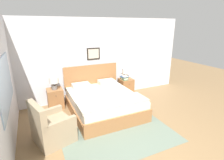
# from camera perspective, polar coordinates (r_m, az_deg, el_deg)

# --- Properties ---
(ground_plane) EXTENTS (16.00, 16.00, 0.00)m
(ground_plane) POSITION_cam_1_polar(r_m,az_deg,el_deg) (3.71, 9.68, -22.50)
(ground_plane) COLOR olive
(wall_back) EXTENTS (6.84, 0.09, 2.60)m
(wall_back) POSITION_cam_1_polar(r_m,az_deg,el_deg) (5.70, -7.23, 6.55)
(wall_back) COLOR silver
(wall_back) RESTS_ON ground_plane
(wall_left) EXTENTS (0.08, 5.41, 2.60)m
(wall_left) POSITION_cam_1_polar(r_m,az_deg,el_deg) (3.97, -31.85, -0.83)
(wall_left) COLOR silver
(wall_left) RESTS_ON ground_plane
(area_rug_main) EXTENTS (2.49, 1.58, 0.01)m
(area_rug_main) POSITION_cam_1_polar(r_m,az_deg,el_deg) (4.10, 2.59, -17.81)
(area_rug_main) COLOR slate
(area_rug_main) RESTS_ON ground_plane
(bed) EXTENTS (1.77, 2.10, 1.16)m
(bed) POSITION_cam_1_polar(r_m,az_deg,el_deg) (5.00, -2.87, -7.08)
(bed) COLOR #936038
(bed) RESTS_ON ground_plane
(armchair) EXTENTS (0.90, 0.91, 0.93)m
(armchair) POSITION_cam_1_polar(r_m,az_deg,el_deg) (4.00, -19.13, -14.56)
(armchair) COLOR #998466
(armchair) RESTS_ON ground_plane
(nightstand_near_window) EXTENTS (0.44, 0.46, 0.59)m
(nightstand_near_window) POSITION_cam_1_polar(r_m,az_deg,el_deg) (5.47, -17.98, -5.73)
(nightstand_near_window) COLOR #936038
(nightstand_near_window) RESTS_ON ground_plane
(nightstand_by_door) EXTENTS (0.44, 0.46, 0.59)m
(nightstand_by_door) POSITION_cam_1_polar(r_m,az_deg,el_deg) (6.17, 4.56, -2.24)
(nightstand_by_door) COLOR #936038
(nightstand_by_door) RESTS_ON ground_plane
(table_lamp_near_window) EXTENTS (0.27, 0.27, 0.39)m
(table_lamp_near_window) POSITION_cam_1_polar(r_m,az_deg,el_deg) (5.26, -18.47, -0.36)
(table_lamp_near_window) COLOR slate
(table_lamp_near_window) RESTS_ON nightstand_near_window
(table_lamp_by_door) EXTENTS (0.27, 0.27, 0.39)m
(table_lamp_by_door) POSITION_cam_1_polar(r_m,az_deg,el_deg) (5.98, 4.70, 2.59)
(table_lamp_by_door) COLOR slate
(table_lamp_by_door) RESTS_ON nightstand_by_door
(book_thick_bottom) EXTENTS (0.16, 0.28, 0.03)m
(book_thick_bottom) POSITION_cam_1_polar(r_m,az_deg,el_deg) (5.99, 4.01, 0.28)
(book_thick_bottom) COLOR #4C7551
(book_thick_bottom) RESTS_ON nightstand_by_door
(book_hardcover_middle) EXTENTS (0.18, 0.26, 0.04)m
(book_hardcover_middle) POSITION_cam_1_polar(r_m,az_deg,el_deg) (5.98, 4.01, 0.60)
(book_hardcover_middle) COLOR silver
(book_hardcover_middle) RESTS_ON book_thick_bottom
(book_novel_upper) EXTENTS (0.23, 0.26, 0.03)m
(book_novel_upper) POSITION_cam_1_polar(r_m,az_deg,el_deg) (5.97, 4.02, 0.89)
(book_novel_upper) COLOR #4C7551
(book_novel_upper) RESTS_ON book_hardcover_middle
(book_slim_near_top) EXTENTS (0.25, 0.26, 0.03)m
(book_slim_near_top) POSITION_cam_1_polar(r_m,az_deg,el_deg) (5.96, 4.02, 1.14)
(book_slim_near_top) COLOR #335693
(book_slim_near_top) RESTS_ON book_novel_upper
(book_paperback_top) EXTENTS (0.17, 0.28, 0.04)m
(book_paperback_top) POSITION_cam_1_polar(r_m,az_deg,el_deg) (5.95, 4.03, 1.44)
(book_paperback_top) COLOR silver
(book_paperback_top) RESTS_ON book_slim_near_top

